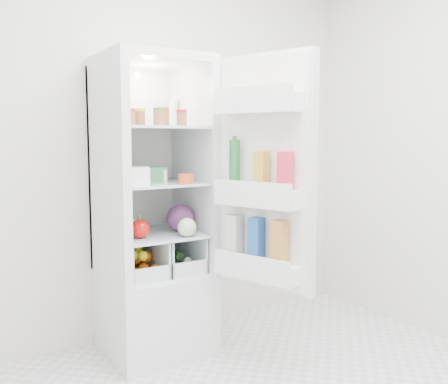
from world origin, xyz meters
TOP-DOWN VIEW (x-y plane):
  - room_walls at (0.00, 0.00)m, footprint 3.02×3.02m
  - refrigerator at (-0.20, 1.25)m, footprint 0.60×0.60m
  - shelf_low at (-0.20, 1.19)m, footprint 0.49×0.53m
  - shelf_mid at (-0.20, 1.19)m, footprint 0.49×0.53m
  - shelf_top at (-0.20, 1.19)m, footprint 0.49×0.53m
  - crisper_left at (-0.32, 1.19)m, footprint 0.23×0.46m
  - crisper_right at (-0.08, 1.19)m, footprint 0.23×0.46m
  - condiment_jars at (-0.24, 1.07)m, footprint 0.38×0.16m
  - squeeze_bottle at (0.01, 1.33)m, footprint 0.06×0.06m
  - tub_white at (-0.37, 1.06)m, footprint 0.20×0.20m
  - tub_cream at (-0.18, 1.20)m, footprint 0.15×0.15m
  - tin_red at (-0.10, 0.96)m, footprint 0.11×0.11m
  - foil_tray at (-0.25, 1.25)m, footprint 0.16×0.13m
  - tub_green at (-0.18, 1.21)m, footprint 0.13×0.17m
  - red_cabbage at (-0.05, 1.14)m, footprint 0.17×0.17m
  - bell_pepper at (-0.34, 1.08)m, footprint 0.11×0.11m
  - mushroom_bowl at (-0.36, 1.19)m, footprint 0.20×0.20m
  - salad_bag at (-0.09, 0.98)m, footprint 0.11×0.11m
  - citrus_pile at (-0.32, 1.16)m, footprint 0.20×0.31m
  - veg_pile at (-0.07, 1.18)m, footprint 0.16×0.30m
  - fridge_door at (0.20, 0.63)m, footprint 0.34×0.59m

SIDE VIEW (x-z plane):
  - veg_pile at x=-0.07m, z-range 0.51..0.61m
  - citrus_pile at x=-0.32m, z-range 0.50..0.66m
  - crisper_left at x=-0.32m, z-range 0.50..0.72m
  - crisper_right at x=-0.08m, z-range 0.50..0.72m
  - refrigerator at x=-0.20m, z-range -0.23..1.57m
  - shelf_low at x=-0.20m, z-range 0.73..0.75m
  - mushroom_bowl at x=-0.36m, z-range 0.75..0.82m
  - bell_pepper at x=-0.34m, z-range 0.75..0.86m
  - salad_bag at x=-0.09m, z-range 0.75..0.86m
  - red_cabbage at x=-0.05m, z-range 0.75..0.92m
  - shelf_mid at x=-0.20m, z-range 1.04..1.06m
  - foil_tray at x=-0.25m, z-range 1.06..1.09m
  - tin_red at x=-0.10m, z-range 1.06..1.12m
  - fridge_door at x=0.20m, z-range 0.44..1.74m
  - tub_cream at x=-0.18m, z-range 1.06..1.13m
  - tub_green at x=-0.18m, z-range 1.06..1.14m
  - tub_white at x=-0.37m, z-range 1.06..1.16m
  - shelf_top at x=-0.20m, z-range 1.37..1.39m
  - condiment_jars at x=-0.24m, z-range 1.39..1.47m
  - squeeze_bottle at x=0.01m, z-range 1.39..1.57m
  - room_walls at x=0.00m, z-range 0.29..2.90m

